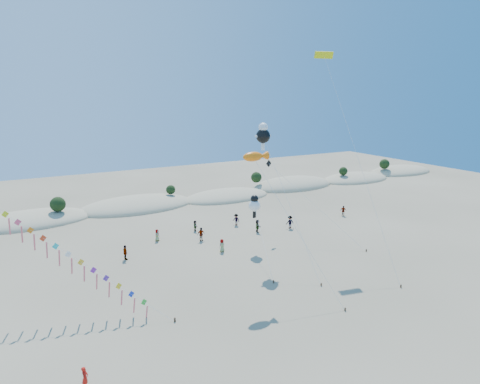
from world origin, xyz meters
name	(u,v)px	position (x,y,z in m)	size (l,w,h in m)	color
ground	(304,361)	(0.00, 0.00, 0.00)	(160.00, 160.00, 0.00)	#786C53
dune_ridge	(143,206)	(1.06, 45.14, 0.11)	(145.30, 11.49, 5.57)	tan
kite_train	(20,225)	(-16.51, 16.91, 7.71)	(19.41, 14.58, 15.18)	#3F2D1E
fish_kite	(256,157)	(3.42, 12.54, 12.46)	(5.19, 9.38, 12.97)	#3F2D1E
cartoon_kite_low	(254,204)	(7.73, 19.99, 5.52)	(3.78, 9.71, 6.66)	#3F2D1E
cartoon_kite_high	(263,135)	(8.14, 18.90, 13.80)	(2.00, 11.45, 15.11)	#3F2D1E
parafoil_kite	(325,59)	(16.50, 18.94, 22.15)	(2.78, 15.40, 23.05)	#3F2D1E
dark_kite	(295,187)	(14.15, 20.87, 6.78)	(7.15, 11.59, 9.95)	#3F2D1E
flyer_foreground	(85,378)	(-13.75, 4.40, 0.78)	(0.57, 0.37, 1.55)	red
beachgoers	(236,228)	(8.30, 25.68, 0.84)	(34.10, 9.55, 1.80)	slate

